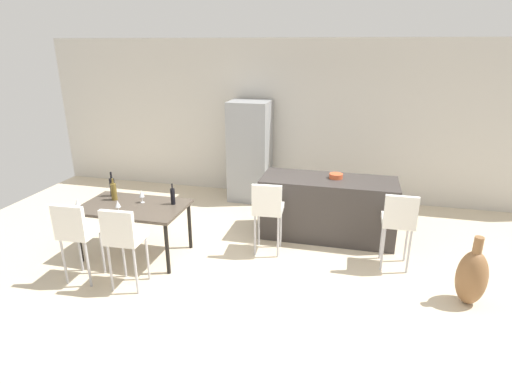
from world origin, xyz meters
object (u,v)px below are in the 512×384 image
floor_vase (472,277)px  wine_glass_left (142,194)px  refrigerator (250,151)px  dining_chair_near (76,230)px  dining_chair_far (123,236)px  dining_table (134,210)px  wine_glass_middle (118,204)px  bar_chair_middle (399,219)px  bar_chair_left (268,207)px  wine_bottle_inner (173,196)px  kitchen_island (327,208)px  wine_glass_far (77,202)px  wine_bottle_right (112,187)px  wine_bottle_end (114,191)px

floor_vase → wine_glass_left: bearing=176.4°
refrigerator → floor_vase: (3.28, -2.71, -0.58)m
dining_chair_near → dining_chair_far: (0.63, 0.00, 0.00)m
wine_glass_left → dining_table: bearing=-117.7°
wine_glass_middle → refrigerator: (1.00, 2.86, 0.06)m
bar_chair_middle → floor_vase: bar_chair_middle is taller
bar_chair_middle → wine_glass_left: size_ratio=6.03×
bar_chair_left → dining_chair_near: 2.43m
wine_glass_middle → wine_bottle_inner: bearing=39.8°
wine_glass_left → wine_glass_middle: 0.43m
kitchen_island → dining_table: 2.81m
dining_chair_far → wine_glass_far: dining_chair_far is taller
bar_chair_middle → wine_glass_middle: size_ratio=6.03×
kitchen_island → bar_chair_middle: size_ratio=1.89×
wine_bottle_inner → wine_bottle_right: bearing=174.5°
wine_bottle_right → refrigerator: size_ratio=0.19×
wine_glass_left → bar_chair_middle: bearing=6.0°
dining_chair_near → wine_bottle_inner: bearing=49.6°
wine_glass_left → floor_vase: bearing=-3.6°
dining_table → wine_bottle_right: (-0.47, 0.27, 0.20)m
dining_chair_far → wine_glass_far: size_ratio=6.03×
wine_bottle_end → wine_glass_far: bearing=-114.8°
dining_chair_far → wine_glass_left: size_ratio=6.03×
dining_chair_far → wine_glass_middle: (-0.36, 0.50, 0.17)m
bar_chair_left → bar_chair_middle: bearing=-0.0°
dining_chair_near → wine_bottle_right: wine_bottle_right is taller
dining_chair_far → wine_glass_middle: 0.64m
dining_table → floor_vase: 4.25m
bar_chair_left → dining_table: bearing=-164.6°
dining_table → dining_chair_far: bearing=-67.9°
kitchen_island → dining_chair_far: bearing=-137.1°
refrigerator → bar_chair_middle: bearing=-39.9°
bar_chair_left → dining_chair_near: bearing=-148.4°
wine_bottle_right → wine_bottle_inner: bearing=-5.5°
wine_glass_left → floor_vase: size_ratio=0.21×
dining_chair_far → wine_bottle_right: (-0.79, 1.06, 0.18)m
dining_table → dining_chair_far: size_ratio=1.34×
wine_bottle_inner → floor_vase: size_ratio=0.35×
dining_chair_near → wine_glass_far: (-0.27, 0.44, 0.17)m
wine_bottle_end → refrigerator: (1.31, 2.44, 0.06)m
bar_chair_middle → dining_chair_far: same height
dining_chair_far → wine_bottle_right: bearing=126.7°
bar_chair_left → dining_chair_far: bearing=-138.5°
dining_chair_near → wine_bottle_inner: size_ratio=3.58×
wine_glass_far → refrigerator: bearing=62.3°
wine_bottle_inner → refrigerator: refrigerator is taller
wine_bottle_right → wine_bottle_end: 0.17m
wine_glass_middle → refrigerator: refrigerator is taller
dining_chair_near → refrigerator: size_ratio=0.57×
dining_chair_far → floor_vase: 3.99m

